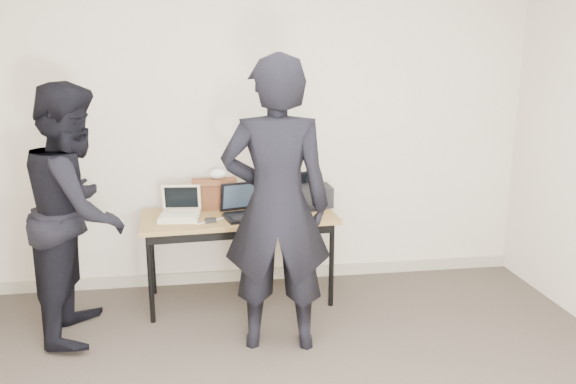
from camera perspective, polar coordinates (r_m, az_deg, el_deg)
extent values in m
cube|color=beige|center=(4.74, -2.38, 6.59)|extent=(4.50, 0.05, 2.70)
cube|color=olive|center=(4.44, -5.04, -2.51)|extent=(1.54, 0.75, 0.03)
cylinder|color=black|center=(4.28, -13.78, -8.60)|extent=(0.04, 0.04, 0.68)
cylinder|color=black|center=(4.44, 4.43, -7.39)|extent=(0.04, 0.04, 0.68)
cylinder|color=black|center=(4.78, -13.63, -6.20)|extent=(0.04, 0.04, 0.68)
cylinder|color=black|center=(4.92, 2.69, -5.21)|extent=(0.04, 0.04, 0.68)
cube|color=black|center=(4.19, -4.54, -4.34)|extent=(1.40, 0.11, 0.06)
cube|color=beige|center=(4.36, -10.96, -2.53)|extent=(0.32, 0.28, 0.03)
cube|color=beige|center=(4.33, -11.03, -2.39)|extent=(0.26, 0.16, 0.01)
cube|color=beige|center=(4.47, -10.77, -0.54)|extent=(0.30, 0.08, 0.21)
cube|color=black|center=(4.46, -10.79, -0.55)|extent=(0.26, 0.06, 0.17)
cube|color=beige|center=(4.48, -10.75, -1.87)|extent=(0.27, 0.04, 0.02)
cube|color=black|center=(4.32, -4.14, -2.55)|extent=(0.38, 0.33, 0.02)
cube|color=black|center=(4.29, -4.02, -2.47)|extent=(0.30, 0.20, 0.01)
cube|color=black|center=(4.43, -4.80, -0.41)|extent=(0.34, 0.15, 0.24)
cube|color=#26333F|center=(4.43, -4.77, -0.41)|extent=(0.29, 0.12, 0.19)
cube|color=black|center=(4.44, -4.65, -1.98)|extent=(0.30, 0.09, 0.02)
cube|color=black|center=(4.57, 0.99, -1.59)|extent=(0.44, 0.37, 0.02)
cube|color=black|center=(4.54, 1.18, -1.49)|extent=(0.34, 0.24, 0.01)
cube|color=black|center=(4.69, 0.00, 0.52)|extent=(0.38, 0.21, 0.25)
cube|color=black|center=(4.68, 0.05, 0.53)|extent=(0.33, 0.17, 0.20)
cube|color=black|center=(4.68, 0.22, -1.05)|extent=(0.32, 0.12, 0.02)
cube|color=#5B2F18|center=(4.61, -7.47, -0.18)|extent=(0.36, 0.17, 0.24)
cube|color=#5B2F18|center=(4.53, -7.49, 0.86)|extent=(0.36, 0.08, 0.07)
cube|color=#5B2F18|center=(4.62, -5.48, -0.35)|extent=(0.02, 0.10, 0.02)
ellipsoid|color=white|center=(4.57, -7.16, 1.83)|extent=(0.14, 0.11, 0.08)
cube|color=black|center=(4.66, 2.56, -0.38)|extent=(0.30, 0.26, 0.17)
cube|color=black|center=(4.25, -7.87, -2.87)|extent=(0.09, 0.06, 0.03)
cube|color=silver|center=(4.29, -7.67, -2.88)|extent=(0.23, 0.17, 0.01)
cube|color=black|center=(4.67, -3.48, -1.38)|extent=(0.25, 0.06, 0.01)
cube|color=silver|center=(4.32, -4.70, -2.68)|extent=(0.22, 0.13, 0.01)
cube|color=black|center=(4.57, 1.38, -1.68)|extent=(0.12, 0.24, 0.01)
imported|color=black|center=(3.66, -1.19, -1.49)|extent=(0.77, 0.55, 1.96)
imported|color=black|center=(4.15, -20.65, -1.85)|extent=(0.68, 0.87, 1.78)
cube|color=#A39C87|center=(5.04, -2.18, -8.30)|extent=(4.50, 0.03, 0.10)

